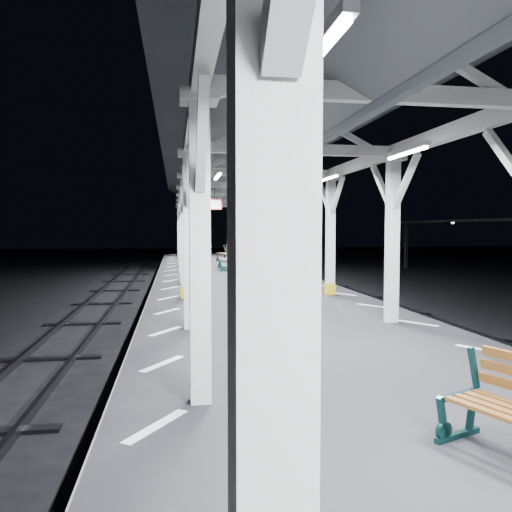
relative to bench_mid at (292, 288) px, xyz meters
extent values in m
plane|color=black|center=(-0.45, -0.03, -1.48)|extent=(120.00, 120.00, 0.00)
cube|color=black|center=(-0.45, -0.03, -0.98)|extent=(6.00, 50.00, 1.00)
cube|color=silver|center=(-2.90, -0.03, -0.47)|extent=(1.00, 48.00, 0.01)
cube|color=silver|center=(2.00, -0.03, -0.47)|extent=(1.00, 48.00, 0.01)
cube|color=#2D2D33|center=(-6.00, -0.03, -1.40)|extent=(0.08, 60.00, 0.16)
cube|color=#2D2D33|center=(-4.90, -0.03, -1.40)|extent=(0.08, 60.00, 0.16)
cube|color=black|center=(-5.45, -0.03, -1.45)|extent=(2.20, 0.22, 0.06)
cube|color=#2D2D33|center=(4.00, -0.03, -1.40)|extent=(0.08, 60.00, 0.16)
cube|color=#2D2D33|center=(5.10, -0.03, -1.40)|extent=(0.08, 60.00, 0.16)
cube|color=black|center=(4.55, -0.03, -1.45)|extent=(2.20, 0.22, 0.06)
cube|color=silver|center=(-2.45, -10.03, 1.12)|extent=(0.22, 0.22, 3.20)
cube|color=silver|center=(-2.45, -6.03, 1.12)|extent=(0.22, 0.22, 3.20)
cube|color=silver|center=(-2.45, -6.03, 2.78)|extent=(0.40, 0.40, 0.12)
cube|color=silver|center=(-2.45, -5.48, 2.27)|extent=(0.10, 0.99, 0.99)
cube|color=silver|center=(-2.45, -6.58, 2.27)|extent=(0.10, 0.99, 0.99)
cube|color=silver|center=(-2.45, -2.03, 1.12)|extent=(0.22, 0.22, 3.20)
cube|color=silver|center=(-2.45, -2.03, 2.78)|extent=(0.40, 0.40, 0.12)
cube|color=silver|center=(-2.45, -1.48, 2.27)|extent=(0.10, 0.99, 0.99)
cube|color=silver|center=(-2.45, -2.58, 2.27)|extent=(0.10, 0.99, 0.99)
cube|color=silver|center=(-2.45, 1.97, 1.12)|extent=(0.22, 0.22, 3.20)
cube|color=silver|center=(-2.45, 1.97, 2.78)|extent=(0.40, 0.40, 0.12)
cube|color=gold|center=(-2.45, 1.97, -0.30)|extent=(0.26, 0.26, 0.30)
cube|color=silver|center=(-2.45, 2.52, 2.27)|extent=(0.10, 0.99, 0.99)
cube|color=silver|center=(-2.45, 1.42, 2.27)|extent=(0.10, 0.99, 0.99)
cube|color=silver|center=(-2.45, 5.97, 1.12)|extent=(0.22, 0.22, 3.20)
cube|color=silver|center=(-2.45, 5.97, 2.78)|extent=(0.40, 0.40, 0.12)
cube|color=silver|center=(-2.45, 6.52, 2.27)|extent=(0.10, 0.99, 0.99)
cube|color=silver|center=(-2.45, 5.42, 2.27)|extent=(0.10, 0.99, 0.99)
cube|color=silver|center=(-2.45, 9.97, 1.12)|extent=(0.22, 0.22, 3.20)
cube|color=silver|center=(-2.45, 9.97, 2.78)|extent=(0.40, 0.40, 0.12)
cube|color=silver|center=(-2.45, 10.52, 2.27)|extent=(0.10, 0.99, 0.99)
cube|color=silver|center=(-2.45, 9.42, 2.27)|extent=(0.10, 0.99, 0.99)
cube|color=silver|center=(-2.45, 13.97, 1.12)|extent=(0.22, 0.22, 3.20)
cube|color=silver|center=(-2.45, 13.97, 2.78)|extent=(0.40, 0.40, 0.12)
cube|color=gold|center=(-2.45, 13.97, -0.30)|extent=(0.26, 0.26, 0.30)
cube|color=silver|center=(-2.45, 14.52, 2.27)|extent=(0.10, 0.99, 0.99)
cube|color=silver|center=(-2.45, 13.42, 2.27)|extent=(0.10, 0.99, 0.99)
cube|color=silver|center=(-2.45, 17.97, 1.12)|extent=(0.22, 0.22, 3.20)
cube|color=silver|center=(-2.45, 17.97, 2.78)|extent=(0.40, 0.40, 0.12)
cube|color=silver|center=(-2.45, 18.52, 2.27)|extent=(0.10, 0.99, 0.99)
cube|color=silver|center=(-2.45, 17.42, 2.27)|extent=(0.10, 0.99, 0.99)
cube|color=silver|center=(-2.45, 21.97, 1.12)|extent=(0.22, 0.22, 3.20)
cube|color=silver|center=(-2.45, 21.97, 2.78)|extent=(0.40, 0.40, 0.12)
cube|color=silver|center=(-2.45, 22.52, 2.27)|extent=(0.10, 0.99, 0.99)
cube|color=silver|center=(-2.45, 21.42, 2.27)|extent=(0.10, 0.99, 0.99)
cube|color=silver|center=(1.55, -5.48, 2.27)|extent=(0.10, 0.99, 0.99)
cube|color=silver|center=(1.55, -2.03, 1.12)|extent=(0.22, 0.22, 3.20)
cube|color=silver|center=(1.55, -2.03, 2.78)|extent=(0.40, 0.40, 0.12)
cube|color=silver|center=(1.55, -1.48, 2.27)|extent=(0.10, 0.99, 0.99)
cube|color=silver|center=(1.55, -2.58, 2.27)|extent=(0.10, 0.99, 0.99)
cube|color=silver|center=(1.55, 1.97, 1.12)|extent=(0.22, 0.22, 3.20)
cube|color=silver|center=(1.55, 1.97, 2.78)|extent=(0.40, 0.40, 0.12)
cube|color=gold|center=(1.55, 1.97, -0.30)|extent=(0.26, 0.26, 0.30)
cube|color=silver|center=(1.55, 2.52, 2.27)|extent=(0.10, 0.99, 0.99)
cube|color=silver|center=(1.55, 1.42, 2.27)|extent=(0.10, 0.99, 0.99)
cube|color=silver|center=(1.55, 5.97, 1.12)|extent=(0.22, 0.22, 3.20)
cube|color=silver|center=(1.55, 5.97, 2.78)|extent=(0.40, 0.40, 0.12)
cube|color=silver|center=(1.55, 6.52, 2.27)|extent=(0.10, 0.99, 0.99)
cube|color=silver|center=(1.55, 5.42, 2.27)|extent=(0.10, 0.99, 0.99)
cube|color=silver|center=(1.55, 9.97, 1.12)|extent=(0.22, 0.22, 3.20)
cube|color=silver|center=(1.55, 9.97, 2.78)|extent=(0.40, 0.40, 0.12)
cube|color=silver|center=(1.55, 10.52, 2.27)|extent=(0.10, 0.99, 0.99)
cube|color=silver|center=(1.55, 9.42, 2.27)|extent=(0.10, 0.99, 0.99)
cube|color=silver|center=(1.55, 13.97, 1.12)|extent=(0.22, 0.22, 3.20)
cube|color=silver|center=(1.55, 13.97, 2.78)|extent=(0.40, 0.40, 0.12)
cube|color=gold|center=(1.55, 13.97, -0.30)|extent=(0.26, 0.26, 0.30)
cube|color=silver|center=(1.55, 14.52, 2.27)|extent=(0.10, 0.99, 0.99)
cube|color=silver|center=(1.55, 13.42, 2.27)|extent=(0.10, 0.99, 0.99)
cube|color=silver|center=(1.55, 17.97, 1.12)|extent=(0.22, 0.22, 3.20)
cube|color=silver|center=(1.55, 17.97, 2.78)|extent=(0.40, 0.40, 0.12)
cube|color=silver|center=(1.55, 18.52, 2.27)|extent=(0.10, 0.99, 0.99)
cube|color=silver|center=(1.55, 17.42, 2.27)|extent=(0.10, 0.99, 0.99)
cube|color=silver|center=(1.55, 21.97, 1.12)|extent=(0.22, 0.22, 3.20)
cube|color=silver|center=(1.55, 21.97, 2.78)|extent=(0.40, 0.40, 0.12)
cube|color=silver|center=(1.55, 22.52, 2.27)|extent=(0.10, 0.99, 0.99)
cube|color=silver|center=(1.55, 21.42, 2.27)|extent=(0.10, 0.99, 0.99)
cube|color=silver|center=(-2.45, -0.03, 2.90)|extent=(0.18, 48.00, 0.24)
cube|color=silver|center=(1.55, -0.03, 2.90)|extent=(0.18, 48.00, 0.24)
cube|color=silver|center=(-0.45, -6.03, 2.90)|extent=(4.20, 0.14, 0.20)
cube|color=silver|center=(-0.45, -2.03, 2.90)|extent=(4.20, 0.14, 0.20)
cube|color=silver|center=(-0.45, 1.97, 2.90)|extent=(4.20, 0.14, 0.20)
cube|color=silver|center=(-0.45, 5.97, 2.90)|extent=(4.20, 0.14, 0.20)
cube|color=silver|center=(-0.45, 9.97, 2.90)|extent=(4.20, 0.14, 0.20)
cube|color=silver|center=(-0.45, 13.97, 2.90)|extent=(4.20, 0.14, 0.20)
cube|color=silver|center=(-0.45, 17.97, 2.90)|extent=(4.20, 0.14, 0.20)
cube|color=silver|center=(-0.45, 21.97, 2.90)|extent=(4.20, 0.14, 0.20)
cube|color=silver|center=(-0.45, -0.03, 3.82)|extent=(0.16, 48.00, 0.20)
cube|color=#4E5156|center=(-1.75, -0.03, 3.44)|extent=(2.80, 49.00, 1.45)
cube|color=#4E5156|center=(0.85, -0.03, 3.44)|extent=(2.80, 49.00, 1.45)
cube|color=silver|center=(-1.75, -8.03, 2.62)|extent=(0.10, 1.35, 0.08)
cube|color=white|center=(-1.75, -8.03, 2.57)|extent=(0.05, 1.25, 0.05)
cube|color=silver|center=(-1.75, -4.03, 2.62)|extent=(0.10, 1.35, 0.08)
cube|color=white|center=(-1.75, -4.03, 2.57)|extent=(0.05, 1.25, 0.05)
cube|color=silver|center=(-1.75, -0.03, 2.62)|extent=(0.10, 1.35, 0.08)
cube|color=white|center=(-1.75, -0.03, 2.57)|extent=(0.05, 1.25, 0.05)
cube|color=silver|center=(-1.75, 3.97, 2.62)|extent=(0.10, 1.35, 0.08)
cube|color=white|center=(-1.75, 3.97, 2.57)|extent=(0.05, 1.25, 0.05)
cube|color=silver|center=(-1.75, 7.97, 2.62)|extent=(0.10, 1.35, 0.08)
cube|color=white|center=(-1.75, 7.97, 2.57)|extent=(0.05, 1.25, 0.05)
cube|color=silver|center=(-1.75, 11.97, 2.62)|extent=(0.10, 1.35, 0.08)
cube|color=white|center=(-1.75, 11.97, 2.57)|extent=(0.05, 1.25, 0.05)
cube|color=silver|center=(-1.75, 15.97, 2.62)|extent=(0.10, 1.35, 0.08)
cube|color=white|center=(-1.75, 15.97, 2.57)|extent=(0.05, 1.25, 0.05)
cube|color=silver|center=(-1.75, 19.97, 2.62)|extent=(0.10, 1.35, 0.08)
cube|color=white|center=(-1.75, 19.97, 2.57)|extent=(0.05, 1.25, 0.05)
cube|color=silver|center=(0.85, -4.03, 2.62)|extent=(0.10, 1.35, 0.08)
cube|color=white|center=(0.85, -4.03, 2.57)|extent=(0.05, 1.25, 0.05)
cube|color=silver|center=(0.85, -0.03, 2.62)|extent=(0.10, 1.35, 0.08)
cube|color=white|center=(0.85, -0.03, 2.57)|extent=(0.05, 1.25, 0.05)
cube|color=silver|center=(0.85, 3.97, 2.62)|extent=(0.10, 1.35, 0.08)
cube|color=white|center=(0.85, 3.97, 2.57)|extent=(0.05, 1.25, 0.05)
cube|color=silver|center=(0.85, 7.97, 2.62)|extent=(0.10, 1.35, 0.08)
cube|color=white|center=(0.85, 7.97, 2.57)|extent=(0.05, 1.25, 0.05)
cube|color=silver|center=(0.85, 11.97, 2.62)|extent=(0.10, 1.35, 0.08)
cube|color=white|center=(0.85, 11.97, 2.57)|extent=(0.05, 1.25, 0.05)
cube|color=silver|center=(0.85, 15.97, 2.62)|extent=(0.10, 1.35, 0.08)
cube|color=white|center=(0.85, 15.97, 2.57)|extent=(0.05, 1.25, 0.05)
cube|color=silver|center=(0.85, 19.97, 2.62)|extent=(0.10, 1.35, 0.08)
cube|color=white|center=(0.85, 19.97, 2.57)|extent=(0.05, 1.25, 0.05)
cylinder|color=black|center=(-0.45, -2.03, 2.57)|extent=(0.02, 0.02, 0.30)
cylinder|color=#D1460B|center=(-0.45, -2.03, 2.17)|extent=(0.50, 0.04, 0.50)
cylinder|color=black|center=(-1.41, 5.26, 2.54)|extent=(0.02, 0.02, 0.36)
cube|color=red|center=(-1.41, 5.26, 2.19)|extent=(0.50, 0.03, 0.35)
cube|color=white|center=(-1.41, 5.26, 2.19)|extent=(0.44, 0.04, 0.29)
cylinder|color=black|center=(0.29, 14.39, 2.54)|extent=(0.02, 0.02, 0.36)
cube|color=red|center=(0.29, 14.39, 2.19)|extent=(0.50, 0.03, 0.35)
cube|color=white|center=(0.29, 14.39, 2.19)|extent=(0.44, 0.05, 0.29)
cube|color=black|center=(13.55, 21.97, 0.17)|extent=(0.20, 0.20, 3.30)
sphere|color=silver|center=(13.55, 15.97, 1.74)|extent=(0.20, 0.20, 0.20)
sphere|color=silver|center=(13.55, 21.97, 1.74)|extent=(0.20, 0.20, 0.20)
cube|color=#0D2C2C|center=(-0.23, -7.34, -0.45)|extent=(0.54, 0.25, 0.06)
cube|color=#0D2C2C|center=(-0.42, -7.41, -0.27)|extent=(0.15, 0.09, 0.43)
cube|color=#0D2C2C|center=(-0.06, -7.28, -0.27)|extent=(0.14, 0.09, 0.43)
cube|color=#0D2C2C|center=(-0.04, -7.27, 0.14)|extent=(0.16, 0.10, 0.40)
cube|color=#0D2C2C|center=(-0.22, -0.77, -0.45)|extent=(0.60, 0.15, 0.06)
cube|color=#0D2C2C|center=(-0.44, -0.74, -0.25)|extent=(0.16, 0.07, 0.46)
cube|color=#0D2C2C|center=(-0.02, -0.80, -0.25)|extent=(0.14, 0.07, 0.46)
cube|color=#0D2C2C|center=(0.00, -0.81, 0.19)|extent=(0.17, 0.07, 0.44)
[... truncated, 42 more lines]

